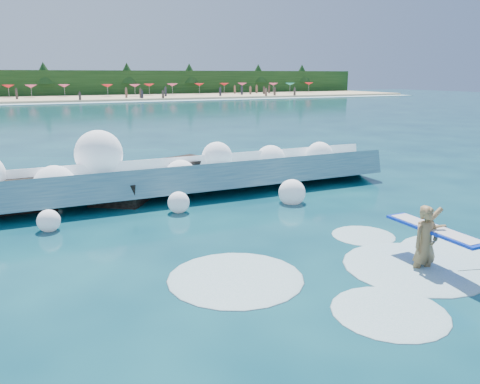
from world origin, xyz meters
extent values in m
plane|color=#072D3E|center=(0.00, 0.00, 0.00)|extent=(200.00, 200.00, 0.00)
cube|color=tan|center=(0.00, 78.00, 0.20)|extent=(140.00, 20.00, 0.40)
cube|color=silver|center=(0.00, 67.00, 0.04)|extent=(140.00, 5.00, 0.08)
cube|color=black|center=(0.00, 88.00, 2.50)|extent=(140.00, 4.00, 5.00)
cube|color=teal|center=(0.17, 7.03, 0.47)|extent=(18.66, 2.84, 1.56)
cube|color=white|center=(0.17, 7.83, 0.93)|extent=(18.66, 1.32, 0.73)
cube|color=black|center=(-3.79, 7.45, 0.42)|extent=(2.31, 1.79, 1.21)
cube|color=black|center=(-0.79, 6.65, 0.32)|extent=(2.11, 2.02, 0.93)
cube|color=black|center=(1.91, 7.85, 0.45)|extent=(2.25, 2.03, 1.30)
imported|color=olive|center=(4.19, -1.79, 0.58)|extent=(0.67, 0.47, 1.76)
cube|color=#0B2CC1|center=(4.47, -1.74, 0.88)|extent=(0.56, 2.41, 0.06)
cube|color=silver|center=(4.47, -1.74, 0.90)|extent=(0.46, 2.21, 0.06)
cylinder|color=black|center=(4.37, -2.99, 0.45)|extent=(0.01, 0.91, 0.43)
sphere|color=white|center=(-2.74, 6.85, 0.72)|extent=(1.37, 1.37, 1.37)
sphere|color=white|center=(-1.18, 7.77, 1.53)|extent=(1.64, 1.64, 1.64)
sphere|color=white|center=(1.50, 7.03, 0.64)|extent=(1.18, 1.18, 1.18)
sphere|color=white|center=(3.09, 7.43, 1.16)|extent=(1.16, 1.16, 1.16)
sphere|color=white|center=(5.35, 7.32, 0.88)|extent=(1.21, 1.21, 1.21)
sphere|color=white|center=(7.21, 6.66, 1.05)|extent=(1.07, 1.07, 1.07)
sphere|color=white|center=(-3.10, 4.60, 0.28)|extent=(0.63, 0.63, 0.63)
sphere|color=white|center=(0.68, 4.75, 0.33)|extent=(0.68, 0.68, 0.68)
sphere|color=white|center=(4.48, 4.26, 0.34)|extent=(0.91, 0.91, 0.91)
ellipsoid|color=silver|center=(4.12, -1.59, 0.00)|extent=(3.13, 3.13, 0.16)
ellipsoid|color=silver|center=(2.18, -2.95, 0.00)|extent=(2.14, 2.14, 0.11)
ellipsoid|color=silver|center=(5.70, -1.25, 0.00)|extent=(2.41, 2.41, 0.12)
ellipsoid|color=silver|center=(0.26, -0.43, 0.00)|extent=(2.92, 2.92, 0.15)
ellipsoid|color=silver|center=(4.49, 0.58, 0.00)|extent=(1.68, 1.68, 0.08)
cone|color=red|center=(-4.67, 81.47, 2.25)|extent=(2.00, 2.00, 0.50)
cone|color=#E24272|center=(-1.18, 80.36, 2.25)|extent=(2.00, 2.00, 0.50)
cone|color=#E24272|center=(4.29, 81.49, 2.25)|extent=(2.00, 2.00, 0.50)
cone|color=red|center=(11.34, 78.81, 2.25)|extent=(2.00, 2.00, 0.50)
cone|color=#E24272|center=(16.00, 77.70, 2.25)|extent=(2.00, 2.00, 0.50)
cone|color=red|center=(19.48, 81.00, 2.25)|extent=(2.00, 2.00, 0.50)
cone|color=#E24272|center=(23.93, 80.57, 2.25)|extent=(2.00, 2.00, 0.50)
cone|color=red|center=(29.94, 81.84, 2.25)|extent=(2.00, 2.00, 0.50)
cone|color=red|center=(35.46, 82.02, 2.25)|extent=(2.00, 2.00, 0.50)
cone|color=#E24272|center=(39.48, 81.86, 2.25)|extent=(2.00, 2.00, 0.50)
cone|color=#E24272|center=(45.25, 78.86, 2.25)|extent=(2.00, 2.00, 0.50)
cone|color=#15887D|center=(48.97, 78.26, 2.25)|extent=(2.00, 2.00, 0.50)
cone|color=red|center=(55.98, 81.77, 2.25)|extent=(2.00, 2.00, 0.50)
cube|color=#262633|center=(-2.38, 77.69, 1.09)|extent=(0.35, 0.22, 1.38)
cube|color=brown|center=(38.63, 76.23, 1.13)|extent=(0.35, 0.22, 1.46)
cube|color=#3F332D|center=(2.09, 75.67, 1.15)|extent=(0.35, 0.22, 1.49)
cube|color=#8C664C|center=(16.85, 77.08, 1.16)|extent=(0.35, 0.22, 1.52)
cube|color=brown|center=(30.59, 78.49, 1.21)|extent=(0.35, 0.22, 1.61)
cube|color=#3F332D|center=(30.20, 71.63, 1.12)|extent=(0.35, 0.22, 1.45)
cube|color=#8C664C|center=(-2.01, 76.51, 1.10)|extent=(0.35, 0.22, 1.40)
cube|color=brown|center=(24.27, 81.39, 1.17)|extent=(0.35, 0.22, 1.53)
cube|color=#3F332D|center=(44.67, 79.57, 1.09)|extent=(0.35, 0.22, 1.38)
cube|color=#8C664C|center=(50.40, 73.50, 1.19)|extent=(0.35, 0.22, 1.57)
cube|color=#262633|center=(5.36, 68.46, 0.85)|extent=(0.35, 0.22, 1.54)
cube|color=#3F332D|center=(5.33, 68.50, 0.83)|extent=(0.35, 0.22, 1.50)
cube|color=#3F332D|center=(42.79, 75.54, 1.16)|extent=(0.35, 0.22, 1.52)
cube|color=#8C664C|center=(34.46, 80.42, 1.19)|extent=(0.35, 0.22, 1.58)
cube|color=#262633|center=(43.75, 74.84, 1.15)|extent=(0.35, 0.22, 1.50)
cube|color=brown|center=(24.78, 75.31, 1.09)|extent=(0.35, 0.22, 1.37)
cube|color=#3F332D|center=(34.87, 76.65, 1.18)|extent=(0.35, 0.22, 1.56)
cube|color=#8C664C|center=(45.27, 70.32, 1.11)|extent=(0.35, 0.22, 1.43)
cube|color=brown|center=(42.29, 80.67, 1.14)|extent=(0.35, 0.22, 1.48)
camera|label=1|loc=(-3.55, -8.75, 4.19)|focal=35.00mm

